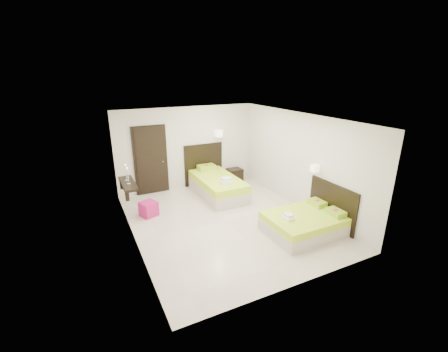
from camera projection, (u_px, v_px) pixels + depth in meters
name	position (u px, v px, depth m)	size (l,w,h in m)	color
floor	(226.00, 221.00, 7.65)	(5.50, 5.50, 0.00)	beige
bed_single	(216.00, 184.00, 9.23)	(1.33, 2.21, 1.83)	beige
bed_double	(306.00, 222.00, 7.05)	(1.73, 1.47, 1.43)	beige
nightstand	(235.00, 175.00, 10.42)	(0.48, 0.43, 0.43)	black
ottoman	(149.00, 209.00, 7.86)	(0.39, 0.39, 0.39)	#A8165C
door	(151.00, 161.00, 9.09)	(1.02, 0.15, 2.14)	black
console_shelf	(128.00, 184.00, 7.87)	(0.35, 1.20, 0.78)	black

